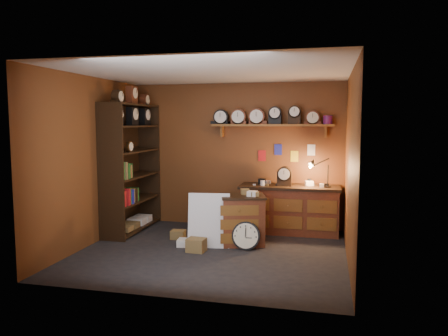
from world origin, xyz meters
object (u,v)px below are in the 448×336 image
(big_round_clock, at_px, (246,236))
(low_cabinet, at_px, (243,218))
(workbench, at_px, (290,206))
(shelving_unit, at_px, (130,162))

(big_round_clock, bearing_deg, low_cabinet, 109.96)
(low_cabinet, bearing_deg, workbench, 37.21)
(workbench, relative_size, big_round_clock, 3.99)
(workbench, xyz_separation_m, low_cabinet, (-0.67, -0.92, -0.04))
(workbench, bearing_deg, low_cabinet, -126.30)
(shelving_unit, bearing_deg, low_cabinet, -11.07)
(shelving_unit, xyz_separation_m, low_cabinet, (2.17, -0.42, -0.82))
(low_cabinet, relative_size, big_round_clock, 2.00)
(shelving_unit, distance_m, low_cabinet, 2.36)
(shelving_unit, bearing_deg, big_round_clock, -17.68)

